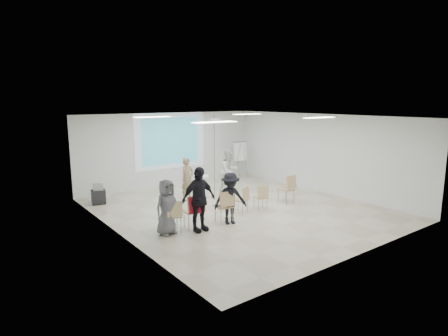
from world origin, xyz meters
TOP-DOWN VIEW (x-y plane):
  - floor at (0.00, 0.00)m, footprint 8.00×9.00m
  - ceiling at (0.00, 0.00)m, footprint 8.00×9.00m
  - wall_back at (0.00, 4.55)m, footprint 8.00×0.10m
  - wall_left at (-4.05, 0.00)m, footprint 0.10×9.00m
  - wall_right at (4.05, 0.00)m, footprint 0.10×9.00m
  - projection_halo at (0.00, 4.49)m, footprint 3.20×0.01m
  - projection_image at (0.00, 4.47)m, footprint 2.60×0.01m
  - pedestal_table at (0.11, 2.39)m, footprint 0.70×0.70m
  - player_left at (-0.74, 1.97)m, footprint 0.71×0.55m
  - player_right at (1.19, 2.06)m, footprint 0.94×0.77m
  - controller_left at (-0.56, 2.22)m, footprint 0.07×0.13m
  - controller_right at (1.01, 2.31)m, footprint 0.05×0.13m
  - chair_far_left at (-2.78, -0.68)m, footprint 0.50×0.53m
  - chair_left_mid at (-2.19, -0.74)m, footprint 0.53×0.56m
  - chair_left_inner at (-1.20, -0.86)m, footprint 0.52×0.55m
  - chair_center at (-0.18, -0.43)m, footprint 0.54×0.56m
  - chair_right_inner at (0.54, -0.50)m, footprint 0.47×0.49m
  - chair_right_far at (1.77, -0.49)m, footprint 0.50×0.54m
  - red_jacket at (-2.17, -0.88)m, footprint 0.47×0.19m
  - laptop at (-1.19, -0.76)m, footprint 0.39×0.31m
  - audience_left at (-2.15, -0.95)m, footprint 1.22×0.77m
  - audience_mid at (-1.10, -0.98)m, footprint 1.23×0.90m
  - audience_outer at (-2.96, -0.66)m, footprint 0.91×0.70m
  - flipchart_easel at (3.00, 3.62)m, footprint 0.73×0.57m
  - av_cart at (-3.45, 3.37)m, footprint 0.53×0.46m
  - ceiling_projector at (0.10, 1.49)m, footprint 0.30×0.25m
  - fluor_panel_nw at (-2.00, 2.00)m, footprint 1.20×0.30m
  - fluor_panel_ne at (2.00, 2.00)m, footprint 1.20×0.30m
  - fluor_panel_sw at (-2.00, -1.50)m, footprint 1.20×0.30m
  - fluor_panel_se at (2.00, -1.50)m, footprint 1.20×0.30m

SIDE VIEW (x-z plane):
  - floor at x=0.00m, z-range -0.10..0.00m
  - av_cart at x=-3.45m, z-range -0.03..0.66m
  - pedestal_table at x=0.11m, z-range 0.04..0.77m
  - chair_right_inner at x=0.54m, z-range 0.07..0.89m
  - chair_center at x=-0.18m, z-range 0.08..0.93m
  - laptop at x=-1.19m, z-range 0.50..0.53m
  - chair_far_left at x=-2.78m, z-range 0.08..0.98m
  - chair_left_inner at x=-1.20m, z-range 0.09..1.05m
  - chair_left_mid at x=-2.19m, z-range 0.09..1.06m
  - chair_right_far at x=1.77m, z-range 0.09..1.10m
  - red_jacket at x=-2.17m, z-range 0.50..0.94m
  - audience_outer at x=-2.96m, z-range 0.00..1.66m
  - audience_mid at x=-1.10m, z-range 0.00..1.69m
  - player_left at x=-0.74m, z-range 0.00..1.73m
  - player_right at x=1.19m, z-range 0.00..1.85m
  - audience_left at x=-2.15m, z-range 0.00..2.03m
  - controller_left at x=-0.56m, z-range 1.12..1.16m
  - controller_right at x=1.01m, z-range 1.22..1.27m
  - flipchart_easel at x=3.00m, z-range 0.41..2.12m
  - wall_back at x=0.00m, z-range 0.00..3.00m
  - wall_left at x=-4.05m, z-range 0.00..3.00m
  - wall_right at x=4.05m, z-range 0.00..3.00m
  - projection_halo at x=0.00m, z-range 0.70..3.00m
  - projection_image at x=0.00m, z-range 0.90..2.80m
  - ceiling_projector at x=0.10m, z-range 1.19..4.19m
  - fluor_panel_nw at x=-2.00m, z-range 2.96..2.98m
  - fluor_panel_ne at x=2.00m, z-range 2.96..2.98m
  - fluor_panel_sw at x=-2.00m, z-range 2.96..2.98m
  - fluor_panel_se at x=2.00m, z-range 2.96..2.98m
  - ceiling at x=0.00m, z-range 3.00..3.10m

